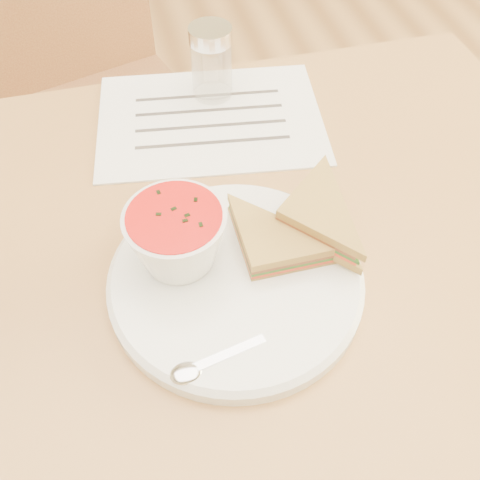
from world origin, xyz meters
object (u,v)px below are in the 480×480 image
object	(u,v)px
chair_far	(106,117)
condiment_shaker	(212,63)
plate	(236,280)
soup_bowl	(177,240)
dining_table	(219,383)

from	to	relation	value
chair_far	condiment_shaker	bearing A→B (deg)	99.77
plate	soup_bowl	size ratio (longest dim) A/B	2.60
dining_table	condiment_shaker	xyz separation A→B (m)	(0.07, 0.28, 0.43)
condiment_shaker	chair_far	bearing A→B (deg)	116.49
chair_far	plate	distance (m)	0.77
chair_far	plate	bearing A→B (deg)	83.75
chair_far	condiment_shaker	size ratio (longest dim) A/B	8.72
plate	soup_bowl	xyz separation A→B (m)	(-0.05, 0.03, 0.04)
chair_far	soup_bowl	xyz separation A→B (m)	(0.08, -0.66, 0.33)
soup_bowl	dining_table	bearing A→B (deg)	32.91
dining_table	chair_far	distance (m)	0.66
soup_bowl	condiment_shaker	distance (m)	0.32
chair_far	plate	world-z (taller)	chair_far
soup_bowl	plate	bearing A→B (deg)	-33.11
plate	condiment_shaker	bearing A→B (deg)	81.50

